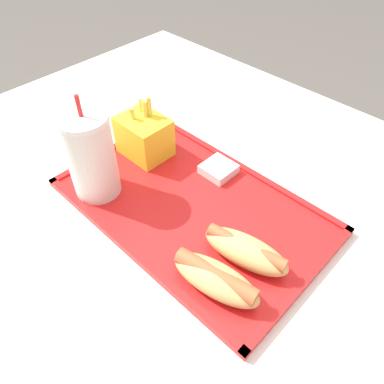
# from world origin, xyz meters

# --- Properties ---
(ground_plane) EXTENTS (8.00, 8.00, 0.00)m
(ground_plane) POSITION_xyz_m (0.00, 0.00, 0.00)
(ground_plane) COLOR #4C4742
(dining_table) EXTENTS (1.18, 0.92, 0.71)m
(dining_table) POSITION_xyz_m (0.00, 0.00, 0.36)
(dining_table) COLOR beige
(dining_table) RESTS_ON ground_plane
(food_tray) EXTENTS (0.46, 0.28, 0.01)m
(food_tray) POSITION_xyz_m (-0.01, 0.03, 0.72)
(food_tray) COLOR red
(food_tray) RESTS_ON dining_table
(soda_cup) EXTENTS (0.08, 0.08, 0.19)m
(soda_cup) POSITION_xyz_m (0.13, 0.12, 0.80)
(soda_cup) COLOR silver
(soda_cup) RESTS_ON food_tray
(hot_dog_far) EXTENTS (0.14, 0.07, 0.04)m
(hot_dog_far) POSITION_xyz_m (-0.15, 0.12, 0.74)
(hot_dog_far) COLOR tan
(hot_dog_far) RESTS_ON food_tray
(hot_dog_near) EXTENTS (0.14, 0.08, 0.04)m
(hot_dog_near) POSITION_xyz_m (-0.15, 0.06, 0.74)
(hot_dog_near) COLOR tan
(hot_dog_near) RESTS_ON food_tray
(fries_carton) EXTENTS (0.09, 0.07, 0.11)m
(fries_carton) POSITION_xyz_m (0.15, -0.01, 0.76)
(fries_carton) COLOR gold
(fries_carton) RESTS_ON food_tray
(sauce_cup_mayo) EXTENTS (0.06, 0.06, 0.02)m
(sauce_cup_mayo) POSITION_xyz_m (0.01, -0.06, 0.73)
(sauce_cup_mayo) COLOR silver
(sauce_cup_mayo) RESTS_ON food_tray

